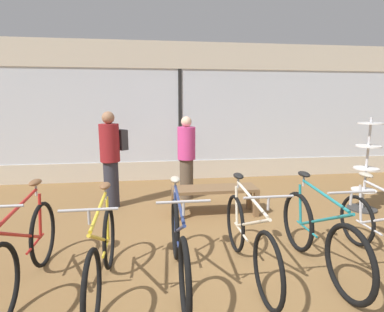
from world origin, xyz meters
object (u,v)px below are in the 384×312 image
bicycle_right (319,236)px  display_bench (214,192)px  customer_near_rack (186,156)px  bicycle_far_left (25,252)px  bicycle_left (102,255)px  bicycle_center_right (248,238)px  accessory_rack (366,173)px  bicycle_center_left (179,246)px  customer_by_window (111,156)px

bicycle_right → display_bench: 1.97m
bicycle_right → customer_near_rack: customer_near_rack is taller
bicycle_far_left → customer_near_rack: 3.32m
bicycle_far_left → display_bench: bearing=37.8°
bicycle_left → bicycle_center_right: bearing=5.2°
bicycle_right → accessory_rack: 2.50m
accessory_rack → display_bench: accessory_rack is taller
accessory_rack → bicycle_center_left: bearing=-153.4°
bicycle_center_left → display_bench: 1.95m
bicycle_center_right → customer_near_rack: (-0.37, 2.67, 0.43)m
bicycle_right → customer_by_window: bearing=135.9°
bicycle_center_left → customer_by_window: customer_by_window is taller
display_bench → customer_by_window: customer_by_window is taller
bicycle_left → bicycle_right: 2.30m
customer_by_window → bicycle_left: bearing=-85.1°
accessory_rack → display_bench: 2.63m
bicycle_right → bicycle_center_right: bearing=175.8°
display_bench → customer_by_window: size_ratio=0.83×
bicycle_far_left → bicycle_center_right: (2.27, 0.01, -0.01)m
bicycle_far_left → display_bench: bicycle_far_left is taller
bicycle_right → customer_near_rack: 2.99m
bicycle_center_right → display_bench: 1.74m
accessory_rack → bicycle_center_right: bearing=-147.9°
bicycle_far_left → bicycle_left: bicycle_far_left is taller
bicycle_left → accessory_rack: accessory_rack is taller
bicycle_far_left → customer_by_window: size_ratio=1.04×
bicycle_center_left → customer_by_window: bearing=111.8°
bicycle_center_right → bicycle_right: (0.78, -0.06, 0.01)m
bicycle_center_right → customer_by_window: (-1.73, 2.38, 0.52)m
customer_near_rack → customer_by_window: bearing=-167.8°
accessory_rack → customer_by_window: size_ratio=0.95×
bicycle_left → display_bench: bearing=51.3°
bicycle_center_left → customer_by_window: (-0.97, 2.43, 0.52)m
accessory_rack → display_bench: (-2.61, 0.11, -0.28)m
bicycle_right → bicycle_far_left: bearing=179.2°
bicycle_far_left → bicycle_center_left: size_ratio=1.00×
bicycle_right → display_bench: bearing=113.8°
bicycle_right → accessory_rack: accessory_rack is taller
bicycle_left → customer_near_rack: 3.07m
bicycle_right → bicycle_left: bearing=-178.0°
bicycle_left → bicycle_center_right: 1.53m
accessory_rack → customer_by_window: (-4.34, 0.75, 0.25)m
bicycle_far_left → accessory_rack: (4.87, 1.64, 0.26)m
accessory_rack → display_bench: bearing=177.6°
display_bench → customer_near_rack: (-0.36, 0.93, 0.45)m
bicycle_center_left → bicycle_center_right: (0.76, 0.05, 0.01)m
customer_near_rack → customer_by_window: (-1.37, -0.29, 0.08)m
bicycle_far_left → customer_by_window: (0.54, 2.39, 0.51)m
accessory_rack → customer_by_window: customer_by_window is taller
accessory_rack → customer_near_rack: size_ratio=1.01×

